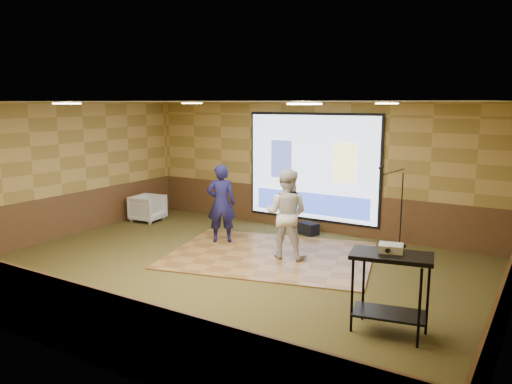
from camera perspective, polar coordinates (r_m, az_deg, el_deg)
The scene contains 19 objects.
ground at distance 9.09m, azimuth -3.17°, elevation -9.00°, with size 9.00×9.00×0.00m, color #2A3418.
room_shell at distance 8.63m, azimuth -3.31°, elevation 4.25°, with size 9.04×7.04×3.02m.
wainscot_back at distance 11.88m, azimuth 6.42°, elevation -2.08°, with size 9.00×0.04×0.95m, color #4C2B19.
wainscot_front at distance 6.57m, azimuth -21.28°, elevation -13.02°, with size 9.00×0.04×0.95m, color #4C2B19.
wainscot_left at distance 12.00m, azimuth -21.07°, elevation -2.57°, with size 0.04×7.00×0.95m, color #4C2B19.
wainscot_right at distance 7.48m, azimuth 26.80°, elevation -10.55°, with size 0.04×7.00×0.95m, color #4C2B19.
projector_screen at distance 11.67m, azimuth 6.43°, elevation 2.69°, with size 3.32×0.06×2.52m.
downlight_nw at distance 11.35m, azimuth -7.34°, elevation 10.03°, with size 0.32×0.32×0.02m, color #FDE8BD.
downlight_ne at distance 9.24m, azimuth 14.75°, elevation 9.77°, with size 0.32×0.32×0.02m, color #FDE8BD.
downlight_sw at distance 9.02m, azimuth -20.79°, elevation 9.44°, with size 0.32×0.32×0.02m, color #FDE8BD.
downlight_se at distance 6.17m, azimuth 5.57°, elevation 10.00°, with size 0.32×0.32×0.02m, color #FDE8BD.
dance_floor at distance 9.94m, azimuth 1.70°, elevation -7.20°, with size 3.90×2.97×0.03m, color olive.
player_left at distance 10.64m, azimuth -3.99°, elevation -1.31°, with size 0.61×0.40×1.68m, color #151542.
player_right at distance 9.56m, azimuth 3.48°, elevation -2.49°, with size 0.84×0.65×1.72m, color beige.
av_table at distance 6.74m, azimuth 15.14°, elevation -9.28°, with size 1.03×0.54×1.08m.
projector at distance 6.72m, azimuth 15.17°, elevation -6.20°, with size 0.30×0.25×0.10m, color white.
mic_stand at distance 10.89m, azimuth 15.91°, elevation -3.44°, with size 0.66×0.27×1.68m.
banquet_chair at distance 12.98m, azimuth -12.26°, elevation -1.82°, with size 0.72×0.74×0.67m, color gray.
duffel_bag at distance 11.51m, azimuth 5.99°, elevation -4.19°, with size 0.44×0.29×0.27m, color black.
Camera 1 is at (4.92, -7.04, 2.99)m, focal length 35.00 mm.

